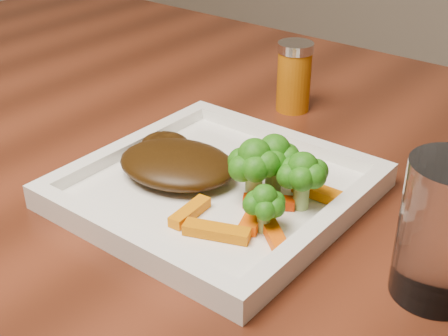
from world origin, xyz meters
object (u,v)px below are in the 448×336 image
Objects in this scene: drinking_glass at (444,232)px; plate at (216,191)px; steak at (177,164)px; spice_shaker at (294,77)px.

plate is at bearing 178.71° from drinking_glass.
drinking_glass reaches higher than steak.
steak is at bearing -179.18° from drinking_glass.
steak is 0.25m from spice_shaker.
drinking_glass is at bearing 0.82° from steak.
plate is 2.93× the size of spice_shaker.
drinking_glass reaches higher than plate.
plate is 2.25× the size of drinking_glass.
steak is 1.06× the size of drinking_glass.
steak is at bearing -86.64° from spice_shaker.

